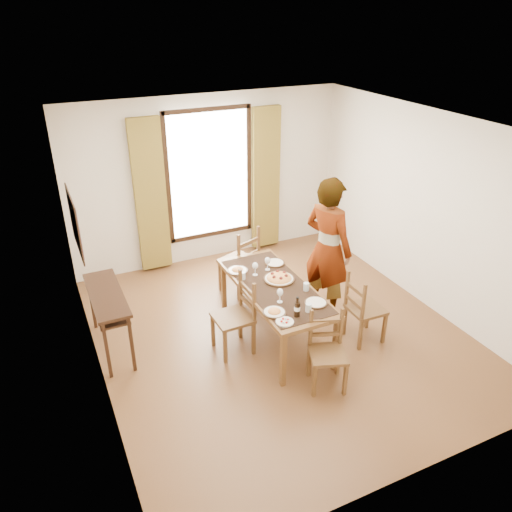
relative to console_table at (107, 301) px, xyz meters
name	(u,v)px	position (x,y,z in m)	size (l,w,h in m)	color
ground	(278,332)	(2.03, -0.60, -0.68)	(5.00, 5.00, 0.00)	#57351B
room_shell	(276,222)	(2.03, -0.47, 0.86)	(4.60, 5.10, 2.74)	silver
console_table	(107,301)	(0.00, 0.00, 0.00)	(0.38, 1.20, 0.80)	#331C11
dining_table	(275,290)	(1.95, -0.62, 0.00)	(0.81, 1.90, 0.76)	brown
chair_west	(235,318)	(1.39, -0.68, -0.22)	(0.46, 0.46, 1.00)	brown
chair_north	(241,262)	(2.01, 0.59, -0.19)	(0.60, 0.60, 1.05)	brown
chair_south	(327,353)	(2.07, -1.69, -0.26)	(0.52, 0.52, 0.91)	brown
chair_east	(364,310)	(2.93, -1.17, -0.24)	(0.43, 0.43, 0.95)	brown
man	(328,249)	(2.84, -0.42, 0.30)	(0.70, 0.84, 1.98)	gray
plate_sw	(274,311)	(1.67, -1.17, 0.10)	(0.27, 0.27, 0.05)	silver
plate_se	(316,302)	(2.20, -1.20, 0.10)	(0.27, 0.27, 0.05)	silver
plate_nw	(238,269)	(1.67, -0.09, 0.10)	(0.27, 0.27, 0.05)	silver
plate_ne	(275,262)	(2.21, -0.11, 0.10)	(0.27, 0.27, 0.05)	silver
pasta_platter	(279,276)	(2.06, -0.53, 0.12)	(0.40, 0.40, 0.10)	#B04116
caprese_plate	(285,321)	(1.69, -1.39, 0.09)	(0.20, 0.20, 0.04)	silver
wine_glass_a	(280,295)	(1.83, -0.99, 0.16)	(0.08, 0.08, 0.18)	white
wine_glass_b	(268,264)	(2.05, -0.22, 0.16)	(0.08, 0.08, 0.18)	white
wine_glass_c	(255,269)	(1.84, -0.28, 0.16)	(0.08, 0.08, 0.18)	white
tumbler_a	(306,287)	(2.24, -0.89, 0.12)	(0.07, 0.07, 0.10)	silver
tumbler_b	(243,276)	(1.65, -0.31, 0.12)	(0.07, 0.07, 0.10)	silver
tumbler_c	(308,308)	(2.03, -1.31, 0.12)	(0.07, 0.07, 0.10)	silver
wine_bottle	(297,307)	(1.87, -1.33, 0.20)	(0.07, 0.07, 0.25)	black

